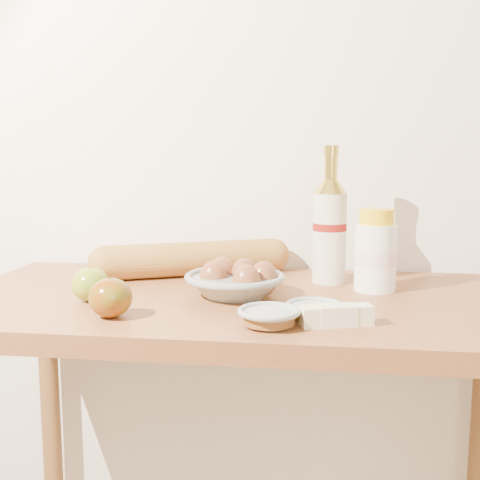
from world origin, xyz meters
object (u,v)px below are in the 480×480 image
cream_bottle (376,253)px  egg_bowl (236,282)px  table (242,354)px  baguette (193,259)px  bourbon_bottle (330,228)px

cream_bottle → egg_bowl: 0.30m
table → baguette: bearing=127.7°
bourbon_bottle → egg_bowl: size_ratio=1.14×
cream_bottle → egg_bowl: size_ratio=0.65×
bourbon_bottle → cream_bottle: bearing=-16.8°
cream_bottle → egg_bowl: bearing=-161.4°
table → baguette: 0.29m
table → egg_bowl: egg_bowl is taller
bourbon_bottle → baguette: bearing=-167.0°
egg_bowl → baguette: 0.23m
baguette → egg_bowl: bearing=-79.6°
cream_bottle → baguette: cream_bottle is taller
baguette → table: bearing=-76.9°
egg_bowl → baguette: bearing=125.0°
bourbon_bottle → egg_bowl: (-0.19, -0.16, -0.09)m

